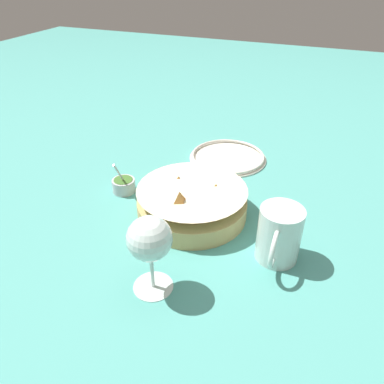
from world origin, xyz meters
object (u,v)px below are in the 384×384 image
at_px(beer_mug, 279,236).
at_px(side_plate, 228,157).
at_px(sauce_cup, 124,185).
at_px(food_basket, 192,203).
at_px(wine_glass, 150,241).

height_order(beer_mug, side_plate, beer_mug).
bearing_deg(sauce_cup, side_plate, 143.94).
relative_size(food_basket, wine_glass, 1.62).
relative_size(food_basket, beer_mug, 1.95).
distance_m(wine_glass, side_plate, 0.55).
bearing_deg(beer_mug, food_basket, -108.25).
xyz_separation_m(sauce_cup, beer_mug, (0.10, 0.42, 0.04)).
distance_m(sauce_cup, wine_glass, 0.36).
height_order(sauce_cup, wine_glass, wine_glass).
bearing_deg(food_basket, beer_mug, 71.75).
height_order(sauce_cup, side_plate, sauce_cup).
bearing_deg(beer_mug, sauce_cup, -103.53).
xyz_separation_m(food_basket, beer_mug, (0.07, 0.22, 0.02)).
xyz_separation_m(wine_glass, beer_mug, (-0.17, 0.20, -0.06)).
bearing_deg(wine_glass, side_plate, -177.65).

